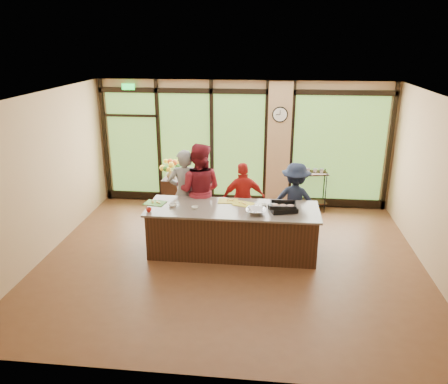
% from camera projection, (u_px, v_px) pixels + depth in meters
% --- Properties ---
extents(floor, '(7.00, 7.00, 0.00)m').
position_uv_depth(floor, '(231.00, 260.00, 8.14)').
color(floor, brown).
rests_on(floor, ground).
extents(ceiling, '(7.00, 7.00, 0.00)m').
position_uv_depth(ceiling, '(232.00, 97.00, 7.14)').
color(ceiling, white).
rests_on(ceiling, back_wall).
extents(back_wall, '(7.00, 0.00, 7.00)m').
position_uv_depth(back_wall, '(243.00, 144.00, 10.45)').
color(back_wall, tan).
rests_on(back_wall, floor).
extents(left_wall, '(0.00, 6.00, 6.00)m').
position_uv_depth(left_wall, '(42.00, 177.00, 8.00)').
color(left_wall, tan).
rests_on(left_wall, floor).
extents(right_wall, '(0.00, 6.00, 6.00)m').
position_uv_depth(right_wall, '(440.00, 191.00, 7.28)').
color(right_wall, tan).
rests_on(right_wall, floor).
extents(window_wall, '(6.90, 0.12, 3.00)m').
position_uv_depth(window_wall, '(250.00, 149.00, 10.43)').
color(window_wall, tan).
rests_on(window_wall, floor).
extents(island_base, '(3.10, 1.00, 0.88)m').
position_uv_depth(island_base, '(233.00, 231.00, 8.28)').
color(island_base, black).
rests_on(island_base, floor).
extents(countertop, '(3.20, 1.10, 0.04)m').
position_uv_depth(countertop, '(233.00, 209.00, 8.12)').
color(countertop, slate).
rests_on(countertop, island_base).
extents(wall_clock, '(0.36, 0.04, 0.36)m').
position_uv_depth(wall_clock, '(280.00, 115.00, 9.99)').
color(wall_clock, black).
rests_on(wall_clock, window_wall).
extents(cook_left, '(0.72, 0.53, 1.83)m').
position_uv_depth(cook_left, '(185.00, 193.00, 8.91)').
color(cook_left, gray).
rests_on(cook_left, floor).
extents(cook_midleft, '(1.01, 0.82, 1.96)m').
position_uv_depth(cook_midleft, '(199.00, 190.00, 8.88)').
color(cook_midleft, maroon).
rests_on(cook_midleft, floor).
extents(cook_midright, '(0.97, 0.59, 1.55)m').
position_uv_depth(cook_midright, '(243.00, 199.00, 8.96)').
color(cook_midright, '#AF1F1A').
rests_on(cook_midright, floor).
extents(cook_right, '(1.11, 0.77, 1.58)m').
position_uv_depth(cook_right, '(295.00, 201.00, 8.84)').
color(cook_right, '#182035').
rests_on(cook_right, floor).
extents(roasting_pan, '(0.55, 0.49, 0.08)m').
position_uv_depth(roasting_pan, '(283.00, 209.00, 7.96)').
color(roasting_pan, black).
rests_on(roasting_pan, countertop).
extents(mixing_bowl, '(0.37, 0.37, 0.09)m').
position_uv_depth(mixing_bowl, '(256.00, 211.00, 7.85)').
color(mixing_bowl, silver).
rests_on(mixing_bowl, countertop).
extents(cutting_board_left, '(0.43, 0.35, 0.01)m').
position_uv_depth(cutting_board_left, '(155.00, 203.00, 8.34)').
color(cutting_board_left, '#4D9737').
rests_on(cutting_board_left, countertop).
extents(cutting_board_center, '(0.43, 0.38, 0.01)m').
position_uv_depth(cutting_board_center, '(243.00, 204.00, 8.29)').
color(cutting_board_center, gold).
rests_on(cutting_board_center, countertop).
extents(cutting_board_right, '(0.38, 0.28, 0.01)m').
position_uv_depth(cutting_board_right, '(228.00, 201.00, 8.45)').
color(cutting_board_right, gold).
rests_on(cutting_board_right, countertop).
extents(prep_bowl_near, '(0.18, 0.18, 0.05)m').
position_uv_depth(prep_bowl_near, '(173.00, 205.00, 8.18)').
color(prep_bowl_near, silver).
rests_on(prep_bowl_near, countertop).
extents(prep_bowl_mid, '(0.16, 0.16, 0.04)m').
position_uv_depth(prep_bowl_mid, '(195.00, 207.00, 8.08)').
color(prep_bowl_mid, silver).
rests_on(prep_bowl_mid, countertop).
extents(prep_bowl_far, '(0.15, 0.15, 0.03)m').
position_uv_depth(prep_bowl_far, '(264.00, 205.00, 8.23)').
color(prep_bowl_far, silver).
rests_on(prep_bowl_far, countertop).
extents(red_ramekin, '(0.10, 0.10, 0.08)m').
position_uv_depth(red_ramekin, '(149.00, 210.00, 7.92)').
color(red_ramekin, '#B01811').
rests_on(red_ramekin, countertop).
extents(flower_stand, '(0.42, 0.42, 0.78)m').
position_uv_depth(flower_stand, '(172.00, 195.00, 10.36)').
color(flower_stand, black).
rests_on(flower_stand, floor).
extents(flower_vase, '(0.25, 0.25, 0.25)m').
position_uv_depth(flower_vase, '(171.00, 174.00, 10.19)').
color(flower_vase, olive).
rests_on(flower_vase, flower_stand).
extents(bar_cart, '(0.82, 0.58, 1.02)m').
position_uv_depth(bar_cart, '(310.00, 185.00, 10.35)').
color(bar_cart, black).
rests_on(bar_cart, floor).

